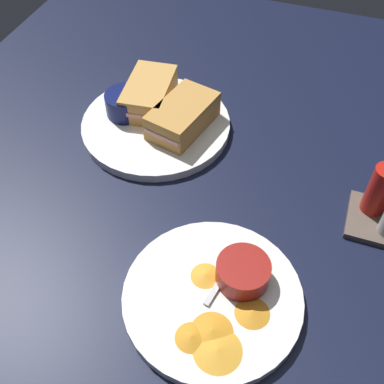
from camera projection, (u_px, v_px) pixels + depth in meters
ground_plane at (214, 156)px, 83.02cm from camera, size 110.00×110.00×3.00cm
plate_sandwich_main at (156, 125)px, 84.93cm from camera, size 26.66×26.66×1.60cm
sandwich_half_near at (183, 116)px, 81.66cm from camera, size 14.52×10.42×4.80cm
sandwich_half_far at (149, 94)px, 85.69cm from camera, size 13.98×9.04×4.80cm
ramekin_dark_sauce at (125, 103)px, 84.22cm from camera, size 7.10×7.10×4.15cm
spoon_by_dark_ramekin at (151, 122)px, 83.60cm from camera, size 3.90×9.91×0.80cm
plate_chips_companion at (212, 297)px, 62.47cm from camera, size 23.95×23.95×1.60cm
ramekin_light_gravy at (243, 272)px, 62.08cm from camera, size 7.26×7.26×3.27cm
spoon_by_gravy_ramekin at (231, 265)px, 64.41cm from camera, size 9.95×3.39×0.80cm
plantain_chip_scatter at (220, 320)px, 59.22cm from camera, size 16.74×12.81×0.60cm
condiment_caddy at (382, 206)px, 69.25cm from camera, size 9.00×9.00×9.50cm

